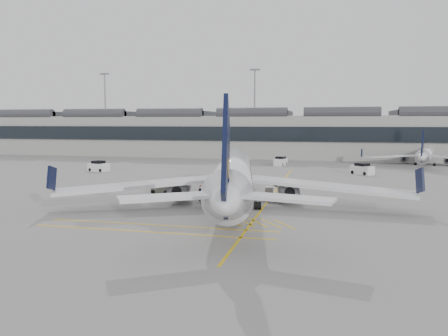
% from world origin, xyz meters
% --- Properties ---
extents(ground, '(220.00, 220.00, 0.00)m').
position_xyz_m(ground, '(0.00, 0.00, 0.00)').
color(ground, gray).
rests_on(ground, ground).
extents(terminal, '(200.00, 20.45, 12.40)m').
position_xyz_m(terminal, '(0.00, 71.93, 6.14)').
color(terminal, '#9E9E99').
rests_on(terminal, ground).
extents(light_masts, '(113.00, 0.60, 25.45)m').
position_xyz_m(light_masts, '(-1.67, 86.00, 14.49)').
color(light_masts, slate).
rests_on(light_masts, ground).
extents(apron_markings, '(0.25, 60.00, 0.01)m').
position_xyz_m(apron_markings, '(10.00, 10.00, 0.01)').
color(apron_markings, gold).
rests_on(apron_markings, ground).
extents(airliner_main, '(38.66, 42.60, 11.42)m').
position_xyz_m(airliner_main, '(6.54, 0.69, 3.35)').
color(airliner_main, white).
rests_on(airliner_main, ground).
extents(airliner_far, '(26.28, 29.07, 7.89)m').
position_xyz_m(airliner_far, '(37.95, 56.62, 2.32)').
color(airliner_far, white).
rests_on(airliner_far, ground).
extents(belt_loader, '(4.85, 1.95, 1.95)m').
position_xyz_m(belt_loader, '(11.00, 5.90, 0.57)').
color(belt_loader, silver).
rests_on(belt_loader, ground).
extents(baggage_cart_a, '(1.81, 1.54, 1.78)m').
position_xyz_m(baggage_cart_a, '(7.56, 1.81, 0.96)').
color(baggage_cart_a, gray).
rests_on(baggage_cart_a, ground).
extents(baggage_cart_b, '(1.94, 1.64, 1.93)m').
position_xyz_m(baggage_cart_b, '(1.86, 10.33, 1.03)').
color(baggage_cart_b, gray).
rests_on(baggage_cart_b, ground).
extents(baggage_cart_c, '(1.53, 1.27, 1.59)m').
position_xyz_m(baggage_cart_c, '(2.63, 3.35, 0.85)').
color(baggage_cart_c, gray).
rests_on(baggage_cart_c, ground).
extents(baggage_cart_d, '(1.75, 1.56, 1.58)m').
position_xyz_m(baggage_cart_d, '(-2.70, 6.87, 0.85)').
color(baggage_cart_d, gray).
rests_on(baggage_cart_d, ground).
extents(ramp_agent_a, '(0.78, 0.78, 1.83)m').
position_xyz_m(ramp_agent_a, '(6.24, 6.25, 0.91)').
color(ramp_agent_a, '#F7560D').
rests_on(ramp_agent_a, ground).
extents(ramp_agent_b, '(0.83, 0.66, 1.62)m').
position_xyz_m(ramp_agent_b, '(1.57, 4.66, 0.81)').
color(ramp_agent_b, '#E3600B').
rests_on(ramp_agent_b, ground).
extents(pushback_tug, '(2.77, 1.91, 1.45)m').
position_xyz_m(pushback_tug, '(-4.37, 6.89, 0.64)').
color(pushback_tug, '#4B4E42').
rests_on(pushback_tug, ground).
extents(safety_cone_nose, '(0.39, 0.39, 0.54)m').
position_xyz_m(safety_cone_nose, '(7.22, 21.05, 0.27)').
color(safety_cone_nose, '#F24C0A').
rests_on(safety_cone_nose, ground).
extents(safety_cone_engine, '(0.34, 0.34, 0.47)m').
position_xyz_m(safety_cone_engine, '(11.76, 6.35, 0.23)').
color(safety_cone_engine, '#F24C0A').
rests_on(safety_cone_engine, ground).
extents(service_van_left, '(4.32, 2.88, 2.03)m').
position_xyz_m(service_van_left, '(-25.90, 28.78, 0.91)').
color(service_van_left, silver).
rests_on(service_van_left, ground).
extents(service_van_mid, '(2.80, 4.21, 1.98)m').
position_xyz_m(service_van_mid, '(7.01, 48.19, 0.89)').
color(service_van_mid, silver).
rests_on(service_van_mid, ground).
extents(service_van_right, '(4.30, 4.18, 2.06)m').
position_xyz_m(service_van_right, '(23.00, 35.06, 0.92)').
color(service_van_right, silver).
rests_on(service_van_right, ground).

